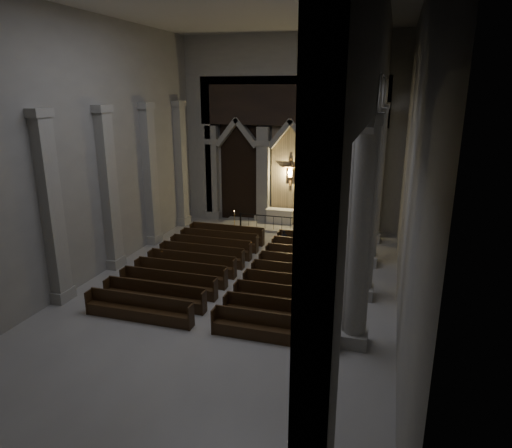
{
  "coord_description": "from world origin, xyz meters",
  "views": [
    {
      "loc": [
        6.32,
        -17.24,
        8.72
      ],
      "look_at": [
        0.26,
        3.0,
        2.45
      ],
      "focal_mm": 32.0,
      "sensor_mm": 36.0,
      "label": 1
    }
  ],
  "objects_px": {
    "candle_stand_right": "(326,233)",
    "worshipper": "(284,240)",
    "altar_rail": "(282,222)",
    "candle_stand_left": "(235,226)",
    "pews": "(244,273)",
    "altar": "(280,216)"
  },
  "relations": [
    {
      "from": "altar",
      "to": "candle_stand_right",
      "type": "height_order",
      "value": "candle_stand_right"
    },
    {
      "from": "altar_rail",
      "to": "candle_stand_right",
      "type": "distance_m",
      "value": 2.95
    },
    {
      "from": "candle_stand_right",
      "to": "candle_stand_left",
      "type": "bearing_deg",
      "value": 179.76
    },
    {
      "from": "candle_stand_left",
      "to": "worshipper",
      "type": "distance_m",
      "value": 4.49
    },
    {
      "from": "candle_stand_left",
      "to": "pews",
      "type": "bearing_deg",
      "value": -67.4
    },
    {
      "from": "candle_stand_left",
      "to": "candle_stand_right",
      "type": "bearing_deg",
      "value": -0.24
    },
    {
      "from": "candle_stand_left",
      "to": "pews",
      "type": "height_order",
      "value": "candle_stand_left"
    },
    {
      "from": "altar",
      "to": "altar_rail",
      "type": "xyz_separation_m",
      "value": [
        0.53,
        -1.68,
        0.1
      ]
    },
    {
      "from": "altar_rail",
      "to": "candle_stand_left",
      "type": "bearing_deg",
      "value": -169.83
    },
    {
      "from": "candle_stand_left",
      "to": "pews",
      "type": "relative_size",
      "value": 0.13
    },
    {
      "from": "candle_stand_left",
      "to": "pews",
      "type": "xyz_separation_m",
      "value": [
        2.96,
        -7.11,
        -0.04
      ]
    },
    {
      "from": "candle_stand_left",
      "to": "worshipper",
      "type": "bearing_deg",
      "value": -32.28
    },
    {
      "from": "worshipper",
      "to": "altar",
      "type": "bearing_deg",
      "value": 86.84
    },
    {
      "from": "altar_rail",
      "to": "candle_stand_left",
      "type": "relative_size",
      "value": 4.08
    },
    {
      "from": "altar",
      "to": "candle_stand_right",
      "type": "distance_m",
      "value": 4.08
    },
    {
      "from": "candle_stand_right",
      "to": "worshipper",
      "type": "xyz_separation_m",
      "value": [
        -2.04,
        -2.37,
        0.17
      ]
    },
    {
      "from": "altar",
      "to": "pews",
      "type": "xyz_separation_m",
      "value": [
        0.53,
        -9.32,
        -0.29
      ]
    },
    {
      "from": "altar",
      "to": "candle_stand_right",
      "type": "bearing_deg",
      "value": -33.23
    },
    {
      "from": "pews",
      "to": "candle_stand_right",
      "type": "bearing_deg",
      "value": 67.88
    },
    {
      "from": "altar_rail",
      "to": "candle_stand_left",
      "type": "height_order",
      "value": "candle_stand_left"
    },
    {
      "from": "candle_stand_left",
      "to": "candle_stand_right",
      "type": "relative_size",
      "value": 0.95
    },
    {
      "from": "candle_stand_left",
      "to": "candle_stand_right",
      "type": "height_order",
      "value": "candle_stand_right"
    }
  ]
}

